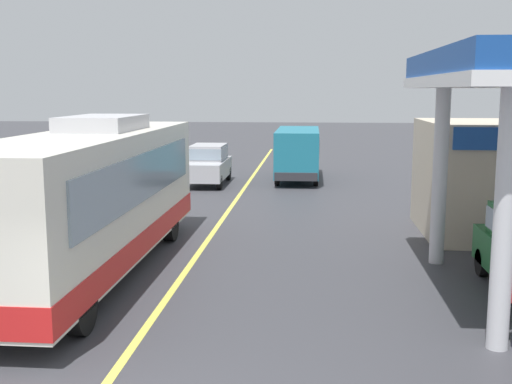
# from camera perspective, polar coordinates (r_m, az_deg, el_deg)

# --- Properties ---
(ground) EXTENTS (120.00, 120.00, 0.00)m
(ground) POSITION_cam_1_polar(r_m,az_deg,el_deg) (27.34, -1.27, 0.03)
(ground) COLOR #38383D
(lane_divider_stripe) EXTENTS (0.16, 50.00, 0.01)m
(lane_divider_stripe) POSITION_cam_1_polar(r_m,az_deg,el_deg) (22.45, -2.69, -1.96)
(lane_divider_stripe) COLOR #D8CC4C
(lane_divider_stripe) RESTS_ON ground
(coach_bus_main) EXTENTS (2.60, 11.04, 3.69)m
(coach_bus_main) POSITION_cam_1_polar(r_m,az_deg,el_deg) (15.51, -14.44, -0.79)
(coach_bus_main) COLOR silver
(coach_bus_main) RESTS_ON ground
(minibus_opposing_lane) EXTENTS (2.04, 6.13, 2.44)m
(minibus_opposing_lane) POSITION_cam_1_polar(r_m,az_deg,el_deg) (30.98, 3.76, 3.83)
(minibus_opposing_lane) COLOR teal
(minibus_opposing_lane) RESTS_ON ground
(car_trailing_behind_bus) EXTENTS (1.70, 4.20, 1.82)m
(car_trailing_behind_bus) POSITION_cam_1_polar(r_m,az_deg,el_deg) (29.52, -4.31, 2.67)
(car_trailing_behind_bus) COLOR #B2B2B7
(car_trailing_behind_bus) RESTS_ON ground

